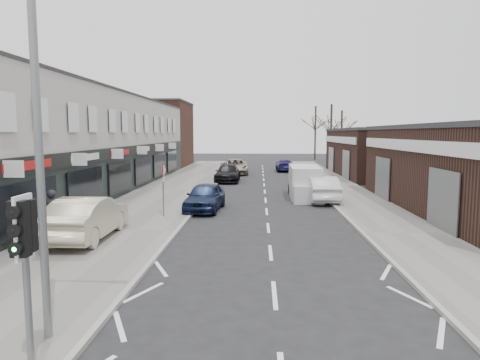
# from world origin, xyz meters

# --- Properties ---
(ground) EXTENTS (160.00, 160.00, 0.00)m
(ground) POSITION_xyz_m (0.00, 0.00, 0.00)
(ground) COLOR black
(ground) RESTS_ON ground
(pavement_left) EXTENTS (5.50, 64.00, 0.12)m
(pavement_left) POSITION_xyz_m (-6.75, 22.00, 0.06)
(pavement_left) COLOR slate
(pavement_left) RESTS_ON ground
(pavement_right) EXTENTS (3.50, 64.00, 0.12)m
(pavement_right) POSITION_xyz_m (5.75, 22.00, 0.06)
(pavement_right) COLOR slate
(pavement_right) RESTS_ON ground
(shop_terrace_left) EXTENTS (8.00, 41.00, 7.10)m
(shop_terrace_left) POSITION_xyz_m (-13.50, 19.50, 3.55)
(shop_terrace_left) COLOR #B9B5A9
(shop_terrace_left) RESTS_ON ground
(brick_block_far) EXTENTS (8.00, 10.00, 8.00)m
(brick_block_far) POSITION_xyz_m (-13.50, 45.00, 4.00)
(brick_block_far) COLOR #4A2920
(brick_block_far) RESTS_ON ground
(right_unit_far) EXTENTS (10.00, 16.00, 4.50)m
(right_unit_far) POSITION_xyz_m (12.50, 34.00, 2.25)
(right_unit_far) COLOR #321D17
(right_unit_far) RESTS_ON ground
(tree_far_a) EXTENTS (3.60, 3.60, 8.00)m
(tree_far_a) POSITION_xyz_m (9.00, 48.00, 0.00)
(tree_far_a) COLOR #382D26
(tree_far_a) RESTS_ON ground
(tree_far_b) EXTENTS (3.60, 3.60, 7.50)m
(tree_far_b) POSITION_xyz_m (11.50, 54.00, 0.00)
(tree_far_b) COLOR #382D26
(tree_far_b) RESTS_ON ground
(tree_far_c) EXTENTS (3.60, 3.60, 8.50)m
(tree_far_c) POSITION_xyz_m (8.50, 60.00, 0.00)
(tree_far_c) COLOR #382D26
(tree_far_c) RESTS_ON ground
(traffic_light) EXTENTS (0.28, 0.60, 3.10)m
(traffic_light) POSITION_xyz_m (-4.40, -2.02, 2.41)
(traffic_light) COLOR slate
(traffic_light) RESTS_ON pavement_left
(street_lamp) EXTENTS (2.23, 0.22, 8.00)m
(street_lamp) POSITION_xyz_m (-4.53, -0.80, 4.62)
(street_lamp) COLOR slate
(street_lamp) RESTS_ON pavement_left
(warning_sign) EXTENTS (0.12, 0.80, 2.70)m
(warning_sign) POSITION_xyz_m (-5.16, 12.00, 2.20)
(warning_sign) COLOR slate
(warning_sign) RESTS_ON pavement_left
(white_van) EXTENTS (1.96, 5.36, 2.08)m
(white_van) POSITION_xyz_m (2.59, 19.15, 0.98)
(white_van) COLOR silver
(white_van) RESTS_ON ground
(sedan_on_pavement) EXTENTS (1.85, 5.12, 1.68)m
(sedan_on_pavement) POSITION_xyz_m (-7.16, 7.31, 0.96)
(sedan_on_pavement) COLOR beige
(sedan_on_pavement) RESTS_ON pavement_left
(pedestrian) EXTENTS (0.74, 0.54, 1.89)m
(pedestrian) POSITION_xyz_m (-8.69, 7.58, 1.07)
(pedestrian) COLOR black
(pedestrian) RESTS_ON pavement_left
(parked_car_left_a) EXTENTS (2.14, 4.57, 1.51)m
(parked_car_left_a) POSITION_xyz_m (-3.40, 14.26, 0.76)
(parked_car_left_a) COLOR #121C3B
(parked_car_left_a) RESTS_ON ground
(parked_car_left_b) EXTENTS (2.10, 5.14, 1.49)m
(parked_car_left_b) POSITION_xyz_m (-3.17, 28.34, 0.74)
(parked_car_left_b) COLOR black
(parked_car_left_b) RESTS_ON ground
(parked_car_left_c) EXTENTS (2.91, 5.75, 1.56)m
(parked_car_left_c) POSITION_xyz_m (-2.90, 35.42, 0.78)
(parked_car_left_c) COLOR #A39682
(parked_car_left_c) RESTS_ON ground
(parked_car_right_a) EXTENTS (1.68, 4.81, 1.58)m
(parked_car_right_a) POSITION_xyz_m (3.50, 17.73, 0.79)
(parked_car_right_a) COLOR silver
(parked_car_right_a) RESTS_ON ground
(parked_car_right_b) EXTENTS (2.03, 4.36, 1.44)m
(parked_car_right_b) POSITION_xyz_m (3.50, 25.59, 0.72)
(parked_car_right_b) COLOR black
(parked_car_right_b) RESTS_ON ground
(parked_car_right_c) EXTENTS (1.84, 4.52, 1.31)m
(parked_car_right_c) POSITION_xyz_m (2.39, 38.88, 0.66)
(parked_car_right_c) COLOR #181646
(parked_car_right_c) RESTS_ON ground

